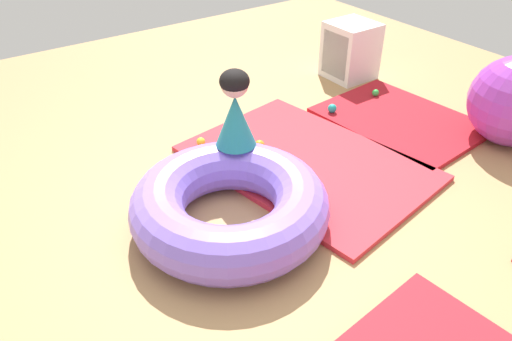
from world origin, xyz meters
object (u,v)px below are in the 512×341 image
at_px(play_ball_yellow, 201,142).
at_px(play_ball_orange, 259,145).
at_px(play_ball_green, 376,93).
at_px(child_in_teal, 235,110).
at_px(inflatable_cushion, 230,205).
at_px(storage_cube, 349,51).
at_px(play_ball_teal, 332,108).

bearing_deg(play_ball_yellow, play_ball_orange, 46.88).
bearing_deg(play_ball_green, child_in_teal, -77.74).
distance_m(inflatable_cushion, play_ball_green, 2.24).
bearing_deg(play_ball_yellow, child_in_teal, -2.95).
bearing_deg(storage_cube, inflatable_cushion, -60.11).
bearing_deg(play_ball_yellow, play_ball_teal, 81.78).
distance_m(inflatable_cushion, play_ball_teal, 1.72).
bearing_deg(play_ball_green, play_ball_teal, -88.66).
height_order(inflatable_cushion, play_ball_orange, inflatable_cushion).
xyz_separation_m(play_ball_teal, play_ball_green, (-0.01, 0.56, -0.01)).
xyz_separation_m(play_ball_green, play_ball_yellow, (-0.17, -1.79, 0.00)).
bearing_deg(play_ball_yellow, inflatable_cushion, -18.93).
height_order(inflatable_cushion, play_ball_yellow, inflatable_cushion).
relative_size(play_ball_green, play_ball_yellow, 0.94).
bearing_deg(play_ball_yellow, storage_cube, 101.05).
relative_size(inflatable_cushion, storage_cube, 2.22).
distance_m(child_in_teal, storage_cube, 2.21).
xyz_separation_m(inflatable_cushion, play_ball_green, (-0.75, 2.11, -0.10)).
xyz_separation_m(child_in_teal, play_ball_orange, (-0.24, 0.37, -0.52)).
height_order(child_in_teal, play_ball_yellow, child_in_teal).
distance_m(play_ball_green, storage_cube, 0.60).
xyz_separation_m(play_ball_yellow, storage_cube, (-0.38, 1.94, 0.21)).
xyz_separation_m(child_in_teal, play_ball_yellow, (-0.56, 0.03, -0.53)).
relative_size(inflatable_cushion, play_ball_yellow, 18.08).
bearing_deg(play_ball_yellow, play_ball_green, 84.74).
relative_size(play_ball_teal, storage_cube, 0.14).
bearing_deg(play_ball_teal, storage_cube, 128.15).
relative_size(child_in_teal, play_ball_orange, 6.52).
relative_size(play_ball_green, storage_cube, 0.12).
height_order(play_ball_orange, play_ball_yellow, play_ball_orange).
distance_m(play_ball_orange, storage_cube, 1.76).
bearing_deg(child_in_teal, play_ball_yellow, 114.13).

